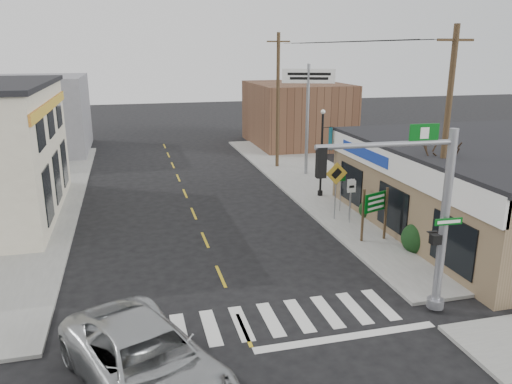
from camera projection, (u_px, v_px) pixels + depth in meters
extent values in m
plane|color=black|center=(244.00, 330.00, 15.85)|extent=(140.00, 140.00, 0.00)
cube|color=gray|center=(340.00, 196.00, 30.09)|extent=(6.00, 38.00, 0.13)
cube|color=gray|center=(17.00, 220.00, 25.77)|extent=(6.00, 38.00, 0.13)
cube|color=gold|center=(205.00, 240.00, 23.29)|extent=(0.12, 56.00, 0.01)
cube|color=silver|center=(241.00, 323.00, 16.22)|extent=(11.00, 2.20, 0.01)
cube|color=#7B6549|center=(504.00, 189.00, 24.36)|extent=(12.00, 14.00, 4.00)
cube|color=brown|center=(297.00, 114.00, 45.87)|extent=(8.00, 10.00, 5.60)
cube|color=gray|center=(31.00, 115.00, 42.09)|extent=(9.00, 10.00, 6.40)
imported|color=#ABAEB1|center=(146.00, 361.00, 12.84)|extent=(5.04, 6.82, 1.72)
cylinder|color=gray|center=(444.00, 222.00, 16.15)|extent=(0.29, 0.29, 6.11)
cylinder|color=gray|center=(388.00, 145.00, 14.88)|extent=(4.48, 0.16, 0.16)
cube|color=black|center=(323.00, 164.00, 14.51)|extent=(0.29, 0.22, 0.92)
cube|color=#054F11|center=(449.00, 222.00, 15.92)|extent=(0.97, 0.04, 0.22)
cube|color=#054F11|center=(425.00, 133.00, 15.09)|extent=(0.97, 0.05, 0.56)
cube|color=black|center=(437.00, 240.00, 16.20)|extent=(0.33, 0.26, 0.33)
cube|color=#4C3923|center=(363.00, 215.00, 22.51)|extent=(0.09, 0.09, 2.45)
cube|color=#4C3923|center=(386.00, 213.00, 22.78)|extent=(0.09, 0.09, 2.45)
cube|color=#034518|center=(376.00, 202.00, 22.42)|extent=(1.40, 0.05, 0.87)
cylinder|color=yellow|center=(410.00, 243.00, 21.84)|extent=(0.20, 0.20, 0.56)
sphere|color=yellow|center=(411.00, 236.00, 21.75)|extent=(0.22, 0.22, 0.22)
cylinder|color=gray|center=(335.00, 193.00, 25.40)|extent=(0.07, 0.07, 2.76)
cube|color=gold|center=(336.00, 173.00, 25.09)|extent=(1.17, 0.03, 1.17)
cylinder|color=black|center=(321.00, 155.00, 29.24)|extent=(0.13, 0.13, 4.94)
sphere|color=silver|center=(323.00, 112.00, 28.54)|extent=(0.27, 0.27, 0.27)
cube|color=#0D4753|center=(330.00, 138.00, 29.10)|extent=(0.02, 0.52, 1.33)
cylinder|color=gray|center=(307.00, 120.00, 34.02)|extent=(0.22, 0.22, 7.52)
cube|color=white|center=(309.00, 76.00, 33.20)|extent=(3.54, 0.18, 0.94)
cylinder|color=black|center=(436.00, 205.00, 22.14)|extent=(0.23, 0.23, 3.61)
ellipsoid|color=#1B3619|center=(417.00, 238.00, 21.71)|extent=(1.39, 1.39, 1.04)
ellipsoid|color=black|center=(368.00, 209.00, 26.09)|extent=(0.99, 0.99, 0.74)
cylinder|color=#473823|center=(445.00, 143.00, 20.58)|extent=(0.25, 0.25, 9.41)
cube|color=#473823|center=(456.00, 40.00, 19.44)|extent=(1.64, 0.10, 0.10)
cylinder|color=#40291A|center=(278.00, 102.00, 36.02)|extent=(0.25, 0.25, 9.57)
cube|color=#40291A|center=(279.00, 41.00, 34.87)|extent=(1.67, 0.10, 0.10)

